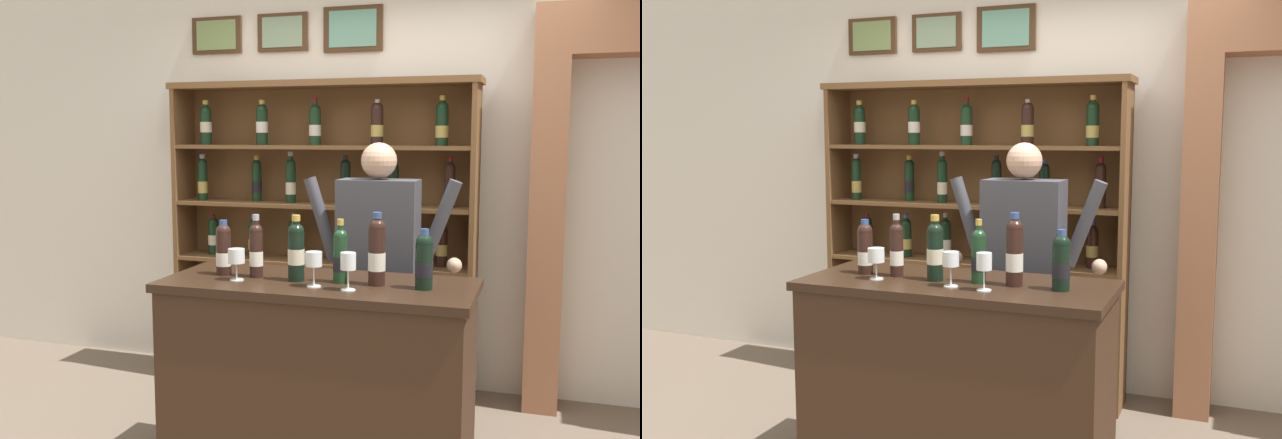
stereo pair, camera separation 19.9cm
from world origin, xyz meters
The scene contains 13 objects.
back_wall centered at (0.00, 1.58, 1.63)m, with size 12.00×0.19×3.27m.
wine_shelf centered at (-0.40, 1.24, 1.04)m, with size 2.01×0.32×2.00m.
tasting_counter centered at (-0.01, 0.00, 0.50)m, with size 1.45×0.62×0.99m.
shopkeeper centered at (0.12, 0.62, 1.01)m, with size 0.88×0.22×1.63m.
tasting_bottle_prosecco centered at (-0.50, 0.00, 1.12)m, with size 0.07×0.07×0.27m.
tasting_bottle_vin_santo centered at (-0.33, 0.00, 1.13)m, with size 0.07×0.07×0.30m.
tasting_bottle_riserva centered at (-0.11, -0.02, 1.14)m, with size 0.08×0.08×0.31m.
tasting_bottle_super_tuscan centered at (0.09, 0.00, 1.12)m, with size 0.07×0.07×0.29m.
tasting_bottle_rosso centered at (0.26, 0.00, 1.15)m, with size 0.08×0.08×0.33m.
tasting_bottle_chianti centered at (0.48, -0.02, 1.12)m, with size 0.08×0.08×0.27m.
wine_glass_right centered at (0.17, -0.14, 1.12)m, with size 0.07×0.07×0.17m.
wine_glass_left centered at (0.01, -0.12, 1.11)m, with size 0.08×0.08×0.16m.
wine_glass_center centered at (-0.38, -0.10, 1.10)m, with size 0.08×0.08×0.15m.
Camera 1 is at (0.98, -3.00, 1.67)m, focal length 39.05 mm.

